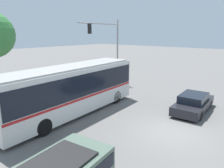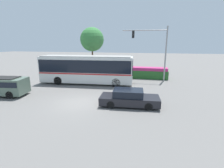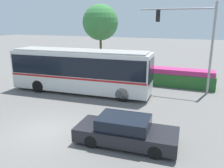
# 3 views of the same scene
# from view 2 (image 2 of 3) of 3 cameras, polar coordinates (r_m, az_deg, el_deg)

# --- Properties ---
(ground_plane) EXTENTS (140.00, 140.00, 0.00)m
(ground_plane) POSITION_cam_2_polar(r_m,az_deg,el_deg) (14.42, -10.85, -6.23)
(ground_plane) COLOR slate
(city_bus) EXTENTS (11.20, 3.22, 3.37)m
(city_bus) POSITION_cam_2_polar(r_m,az_deg,el_deg) (20.51, -8.65, 5.39)
(city_bus) COLOR silver
(city_bus) RESTS_ON ground
(sedan_foreground) EXTENTS (4.76, 2.17, 1.30)m
(sedan_foreground) POSITION_cam_2_polar(r_m,az_deg,el_deg) (13.44, 5.86, -4.77)
(sedan_foreground) COLOR black
(sedan_foreground) RESTS_ON ground
(suv_left_lane) EXTENTS (4.85, 2.53, 1.76)m
(suv_left_lane) POSITION_cam_2_polar(r_m,az_deg,el_deg) (18.91, -33.50, -0.28)
(suv_left_lane) COLOR #516656
(suv_left_lane) RESTS_ON ground
(traffic_light_pole) EXTENTS (5.64, 0.24, 6.89)m
(traffic_light_pole) POSITION_cam_2_polar(r_m,az_deg,el_deg) (22.41, 14.54, 12.46)
(traffic_light_pole) COLOR gray
(traffic_light_pole) RESTS_ON ground
(flowering_hedge) EXTENTS (9.43, 1.54, 1.53)m
(flowering_hedge) POSITION_cam_2_polar(r_m,az_deg,el_deg) (24.16, 7.29, 3.92)
(flowering_hedge) COLOR #286028
(flowering_hedge) RESTS_ON ground
(street_tree_left) EXTENTS (3.80, 3.80, 7.28)m
(street_tree_left) POSITION_cam_2_polar(r_m,az_deg,el_deg) (28.16, -6.80, 14.77)
(street_tree_left) COLOR brown
(street_tree_left) RESTS_ON ground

